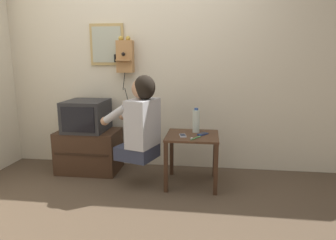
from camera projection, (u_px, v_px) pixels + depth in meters
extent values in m
plane|color=#4C3D2D|center=(131.00, 205.00, 2.74)|extent=(14.00, 14.00, 0.00)
cube|color=beige|center=(152.00, 62.00, 3.56)|extent=(6.80, 0.05, 2.55)
cube|color=#422819|center=(192.00, 136.00, 3.10)|extent=(0.54, 0.52, 0.02)
cube|color=#382215|center=(166.00, 167.00, 2.96)|extent=(0.04, 0.04, 0.52)
cube|color=#382215|center=(216.00, 170.00, 2.90)|extent=(0.04, 0.04, 0.52)
cube|color=#382215|center=(172.00, 153.00, 3.42)|extent=(0.04, 0.04, 0.52)
cube|color=#382215|center=(215.00, 155.00, 3.35)|extent=(0.04, 0.04, 0.52)
cube|color=#2D3347|center=(137.00, 152.00, 3.12)|extent=(0.45, 0.44, 0.14)
cube|color=#ADADB2|center=(143.00, 123.00, 3.03)|extent=(0.32, 0.42, 0.48)
sphere|color=#A37556|center=(142.00, 89.00, 2.96)|extent=(0.21, 0.21, 0.21)
ellipsoid|color=black|center=(145.00, 87.00, 2.94)|extent=(0.27, 0.28, 0.24)
cylinder|color=#ADADB2|center=(114.00, 115.00, 2.97)|extent=(0.30, 0.16, 0.22)
cylinder|color=#ADADB2|center=(132.00, 110.00, 3.25)|extent=(0.30, 0.16, 0.22)
sphere|color=#A37556|center=(105.00, 121.00, 3.04)|extent=(0.09, 0.09, 0.09)
sphere|color=#A37556|center=(122.00, 116.00, 3.31)|extent=(0.09, 0.09, 0.09)
cube|color=#382316|center=(89.00, 151.00, 3.54)|extent=(0.70, 0.45, 0.49)
cube|color=black|center=(81.00, 155.00, 3.31)|extent=(0.63, 0.01, 0.02)
cube|color=#232326|center=(87.00, 116.00, 3.46)|extent=(0.45, 0.48, 0.35)
cube|color=black|center=(78.00, 120.00, 3.22)|extent=(0.37, 0.01, 0.28)
cube|color=#AD7A47|center=(125.00, 57.00, 3.51)|extent=(0.19, 0.11, 0.37)
cube|color=#AD7A47|center=(123.00, 61.00, 3.43)|extent=(0.17, 0.07, 0.03)
sphere|color=#B79338|center=(121.00, 38.00, 3.46)|extent=(0.06, 0.06, 0.06)
sphere|color=#B79338|center=(128.00, 38.00, 3.45)|extent=(0.06, 0.06, 0.06)
cone|color=black|center=(123.00, 54.00, 3.40)|extent=(0.04, 0.05, 0.04)
cylinder|color=black|center=(115.00, 58.00, 3.53)|extent=(0.03, 0.03, 0.09)
cylinder|color=black|center=(124.00, 81.00, 3.55)|extent=(0.04, 0.04, 0.22)
cylinder|color=black|center=(127.00, 96.00, 3.59)|extent=(0.07, 0.06, 0.19)
cube|color=tan|center=(107.00, 45.00, 3.55)|extent=(0.41, 0.02, 0.48)
cube|color=#A8AD99|center=(107.00, 45.00, 3.54)|extent=(0.35, 0.01, 0.41)
cube|color=silver|center=(183.00, 136.00, 3.05)|extent=(0.08, 0.13, 0.01)
cube|color=black|center=(183.00, 135.00, 3.05)|extent=(0.07, 0.11, 0.00)
cube|color=navy|center=(203.00, 134.00, 3.11)|extent=(0.12, 0.14, 0.01)
cube|color=black|center=(203.00, 133.00, 3.11)|extent=(0.10, 0.11, 0.00)
cylinder|color=silver|center=(196.00, 121.00, 3.19)|extent=(0.08, 0.08, 0.24)
cylinder|color=#2D4C8C|center=(196.00, 109.00, 3.16)|extent=(0.04, 0.04, 0.02)
cylinder|color=#4CBF66|center=(196.00, 138.00, 2.96)|extent=(0.10, 0.15, 0.01)
cube|color=white|center=(192.00, 138.00, 2.90)|extent=(0.02, 0.03, 0.01)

